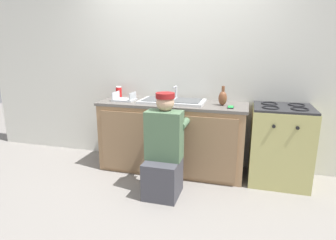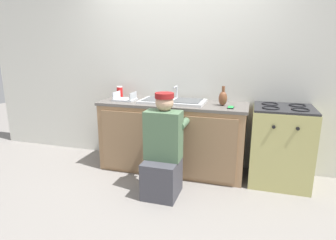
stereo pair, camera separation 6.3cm
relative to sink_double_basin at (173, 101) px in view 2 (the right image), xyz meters
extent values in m
plane|color=gray|center=(0.00, -0.30, -0.91)|extent=(12.00, 12.00, 0.00)
cube|color=silver|center=(0.00, 0.35, 0.34)|extent=(6.00, 0.10, 2.50)
cube|color=#997551|center=(0.00, 0.00, -0.48)|extent=(1.81, 0.60, 0.86)
cube|color=#866747|center=(-0.43, -0.31, -0.48)|extent=(0.80, 0.02, 0.75)
cube|color=#866747|center=(0.43, -0.31, -0.48)|extent=(0.80, 0.02, 0.75)
cube|color=#5B5651|center=(0.00, 0.00, -0.04)|extent=(1.85, 0.62, 0.03)
cube|color=silver|center=(0.00, 0.00, 0.00)|extent=(0.80, 0.44, 0.03)
cube|color=#4C4F51|center=(-0.19, 0.00, 0.01)|extent=(0.33, 0.35, 0.01)
cube|color=#4C4F51|center=(0.19, 0.00, 0.01)|extent=(0.33, 0.35, 0.01)
cylinder|color=#B7BABF|center=(0.00, 0.19, 0.07)|extent=(0.02, 0.02, 0.18)
cylinder|color=#B7BABF|center=(0.00, 0.11, 0.16)|extent=(0.02, 0.16, 0.02)
cube|color=tan|center=(1.30, 0.00, -0.47)|extent=(0.66, 0.60, 0.89)
cube|color=#262628|center=(1.30, 0.00, -0.01)|extent=(0.65, 0.59, 0.02)
torus|color=black|center=(1.15, -0.12, 0.01)|extent=(0.19, 0.19, 0.02)
torus|color=black|center=(1.45, -0.12, 0.01)|extent=(0.19, 0.19, 0.02)
torus|color=black|center=(1.15, 0.12, 0.01)|extent=(0.19, 0.19, 0.02)
torus|color=black|center=(1.45, 0.12, 0.01)|extent=(0.19, 0.19, 0.02)
cylinder|color=black|center=(1.19, -0.31, -0.16)|extent=(0.04, 0.02, 0.04)
cylinder|color=black|center=(1.42, -0.31, -0.16)|extent=(0.04, 0.02, 0.04)
cube|color=#3F3F47|center=(0.08, -0.70, -0.71)|extent=(0.36, 0.40, 0.40)
cube|color=#4C6B4C|center=(0.08, -0.64, -0.25)|extent=(0.38, 0.22, 0.52)
sphere|color=tan|center=(0.08, -0.60, 0.10)|extent=(0.19, 0.19, 0.19)
cylinder|color=maroon|center=(0.08, -0.60, 0.17)|extent=(0.20, 0.20, 0.06)
cube|color=maroon|center=(0.08, -0.52, 0.15)|extent=(0.13, 0.09, 0.02)
cylinder|color=#4C6B4C|center=(-0.09, -0.44, -0.16)|extent=(0.08, 0.30, 0.08)
cylinder|color=#4C6B4C|center=(0.25, -0.44, -0.16)|extent=(0.08, 0.30, 0.08)
cylinder|color=red|center=(-0.81, 0.16, 0.05)|extent=(0.08, 0.08, 0.14)
cylinder|color=white|center=(-0.81, 0.16, 0.13)|extent=(0.08, 0.08, 0.01)
cube|color=black|center=(0.72, -0.12, -0.01)|extent=(0.07, 0.14, 0.01)
cube|color=green|center=(0.72, -0.12, -0.01)|extent=(0.06, 0.12, 0.00)
cube|color=#B2B7BC|center=(-0.64, -0.04, -0.01)|extent=(0.28, 0.22, 0.02)
cube|color=#B2B7BC|center=(-0.76, -0.04, 0.04)|extent=(0.01, 0.21, 0.10)
cube|color=#B2B7BC|center=(-0.52, -0.04, 0.04)|extent=(0.01, 0.21, 0.10)
ellipsoid|color=brown|center=(0.62, -0.02, 0.07)|extent=(0.10, 0.10, 0.17)
cylinder|color=brown|center=(0.62, -0.02, 0.18)|extent=(0.04, 0.04, 0.06)
camera|label=1|loc=(0.89, -3.34, 0.64)|focal=30.00mm
camera|label=2|loc=(0.95, -3.33, 0.64)|focal=30.00mm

